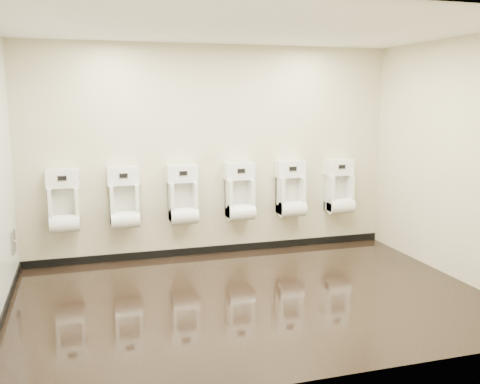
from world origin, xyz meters
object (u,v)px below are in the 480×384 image
object	(u,v)px
access_panel	(13,242)
urinal_0	(64,205)
urinal_3	(240,196)
urinal_5	(339,190)
urinal_2	(183,199)
urinal_4	(291,193)
urinal_1	(124,202)

from	to	relation	value
access_panel	urinal_0	size ratio (longest dim) A/B	0.33
urinal_3	urinal_5	xyz separation A→B (m)	(1.48, 0.00, 0.00)
urinal_5	access_panel	bearing A→B (deg)	-174.49
urinal_2	urinal_3	size ratio (longest dim) A/B	1.00
urinal_3	urinal_0	bearing A→B (deg)	180.00
urinal_4	urinal_5	world-z (taller)	same
access_panel	urinal_1	xyz separation A→B (m)	(1.28, 0.42, 0.31)
urinal_0	access_panel	bearing A→B (deg)	-143.25
urinal_0	urinal_3	world-z (taller)	same
urinal_1	urinal_2	bearing A→B (deg)	0.00
urinal_0	urinal_2	world-z (taller)	same
access_panel	urinal_5	distance (m)	4.33
urinal_2	urinal_3	bearing A→B (deg)	0.00
urinal_0	urinal_4	distance (m)	3.00
access_panel	urinal_3	xyz separation A→B (m)	(2.82, 0.42, 0.31)
urinal_3	urinal_4	size ratio (longest dim) A/B	1.00
access_panel	urinal_3	bearing A→B (deg)	8.38
urinal_4	urinal_2	bearing A→B (deg)	180.00
access_panel	urinal_2	distance (m)	2.11
urinal_2	urinal_5	world-z (taller)	same
urinal_4	urinal_5	xyz separation A→B (m)	(0.74, 0.00, 0.00)
access_panel	urinal_1	world-z (taller)	urinal_1
urinal_0	urinal_1	world-z (taller)	same
urinal_0	urinal_3	bearing A→B (deg)	0.00
urinal_2	access_panel	bearing A→B (deg)	-168.50
urinal_3	urinal_4	xyz separation A→B (m)	(0.74, 0.00, 0.00)
urinal_4	access_panel	bearing A→B (deg)	-173.35
urinal_0	urinal_1	bearing A→B (deg)	0.00
access_panel	urinal_2	size ratio (longest dim) A/B	0.33
access_panel	urinal_1	size ratio (longest dim) A/B	0.33
urinal_5	urinal_3	bearing A→B (deg)	180.00
urinal_4	urinal_5	size ratio (longest dim) A/B	1.00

